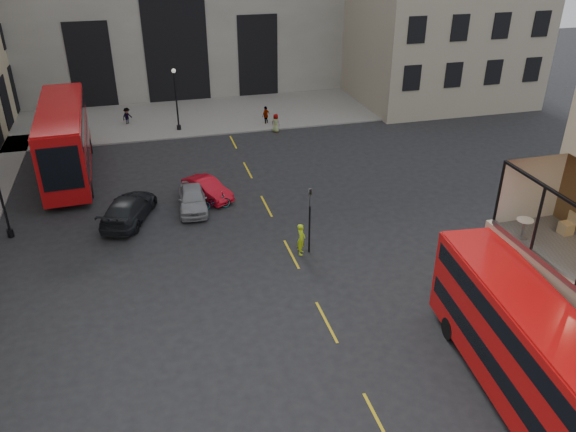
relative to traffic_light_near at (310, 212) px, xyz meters
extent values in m
plane|color=black|center=(1.00, -12.00, -2.42)|extent=(140.00, 140.00, 0.00)
cube|color=black|center=(5.98, -12.00, -0.42)|extent=(0.08, 9.20, 3.00)
cube|color=beige|center=(7.50, -7.00, 3.62)|extent=(3.00, 0.04, 2.90)
cube|color=slate|center=(6.00, -12.00, 2.28)|extent=(0.12, 10.00, 0.18)
cube|color=#9A9990|center=(-4.00, 36.00, 6.58)|extent=(34.00, 10.00, 18.00)
cube|color=black|center=(-4.00, 30.96, 2.58)|extent=(6.00, 0.12, 10.00)
cube|color=black|center=(-12.00, 30.96, 1.58)|extent=(4.00, 0.12, 8.00)
cube|color=black|center=(4.00, 30.96, 1.58)|extent=(4.00, 0.12, 8.00)
cube|color=slate|center=(-5.00, 26.00, -2.36)|extent=(40.00, 12.00, 0.12)
cylinder|color=black|center=(0.00, 0.00, -1.02)|extent=(0.10, 0.10, 2.80)
imported|color=black|center=(0.00, 0.00, 0.88)|extent=(0.16, 0.20, 1.00)
cylinder|color=black|center=(-14.00, 16.00, -1.02)|extent=(0.10, 0.10, 2.80)
imported|color=black|center=(-14.00, 16.00, 0.88)|extent=(0.16, 0.20, 1.00)
cylinder|color=black|center=(-16.00, 6.00, 0.08)|extent=(0.14, 0.14, 5.00)
cylinder|color=black|center=(-16.00, 6.00, -2.17)|extent=(0.36, 0.36, 0.50)
cylinder|color=black|center=(-5.00, 22.00, 0.08)|extent=(0.14, 0.14, 5.00)
cylinder|color=black|center=(-5.00, 22.00, -2.17)|extent=(0.36, 0.36, 0.50)
sphere|color=silver|center=(-5.00, 22.00, 2.73)|extent=(0.36, 0.36, 0.36)
cube|color=red|center=(4.50, -11.91, -0.13)|extent=(3.51, 10.94, 3.81)
cube|color=black|center=(4.50, -11.91, -0.67)|extent=(3.49, 10.36, 0.78)
cube|color=black|center=(4.50, -11.91, 1.04)|extent=(3.49, 10.36, 0.78)
cube|color=red|center=(4.50, -11.91, 1.81)|extent=(3.39, 10.71, 0.12)
cylinder|color=black|center=(3.75, -8.38, -1.94)|extent=(0.37, 1.00, 0.98)
cylinder|color=black|center=(5.94, -8.60, -1.94)|extent=(0.37, 1.00, 0.98)
cube|color=#AD0C0E|center=(-13.29, 14.51, 0.25)|extent=(3.43, 12.64, 4.44)
cube|color=black|center=(-13.29, 14.51, -0.38)|extent=(3.44, 11.96, 0.91)
cube|color=black|center=(-13.29, 14.51, 1.62)|extent=(3.44, 11.96, 0.91)
cube|color=#AD0C0E|center=(-13.29, 14.51, 2.50)|extent=(3.31, 12.39, 0.14)
cylinder|color=black|center=(-14.78, 18.45, -1.86)|extent=(0.37, 1.15, 1.14)
cylinder|color=black|center=(-12.18, 18.57, -1.86)|extent=(0.37, 1.15, 1.14)
cylinder|color=black|center=(-14.38, 10.07, -1.86)|extent=(0.37, 1.15, 1.14)
cylinder|color=black|center=(-11.78, 10.19, -1.86)|extent=(0.37, 1.15, 1.14)
imported|color=gray|center=(-5.50, 6.82, -1.70)|extent=(2.01, 4.38, 1.45)
imported|color=#B80B1A|center=(-4.42, 8.17, -1.77)|extent=(3.15, 4.11, 1.30)
imported|color=black|center=(-9.38, 6.33, -1.65)|extent=(3.89, 5.76, 1.55)
imported|color=gray|center=(-4.16, 6.45, -1.92)|extent=(1.98, 0.85, 1.01)
imported|color=#C0EE19|center=(-0.47, -0.05, -1.53)|extent=(0.65, 0.77, 1.79)
imported|color=gray|center=(-14.66, 18.39, -1.50)|extent=(1.10, 1.00, 1.85)
imported|color=gray|center=(-9.21, 24.70, -1.64)|extent=(1.14, 1.12, 1.57)
imported|color=gray|center=(2.62, 21.71, -1.60)|extent=(1.01, 0.91, 1.65)
imported|color=gray|center=(2.97, 19.55, -1.63)|extent=(0.91, 0.89, 1.58)
cylinder|color=white|center=(6.45, -8.34, 2.98)|extent=(0.66, 0.66, 0.04)
cylinder|color=slate|center=(6.45, -8.34, 2.58)|extent=(0.09, 0.09, 0.77)
cylinder|color=slate|center=(6.45, -8.34, 2.19)|extent=(0.49, 0.49, 0.03)
cube|color=tan|center=(8.35, -8.53, 2.43)|extent=(0.49, 0.49, 0.50)
cube|color=tan|center=(8.57, -8.52, 2.90)|extent=(0.07, 0.47, 0.45)
camera|label=1|loc=(-7.89, -25.01, 13.61)|focal=35.00mm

